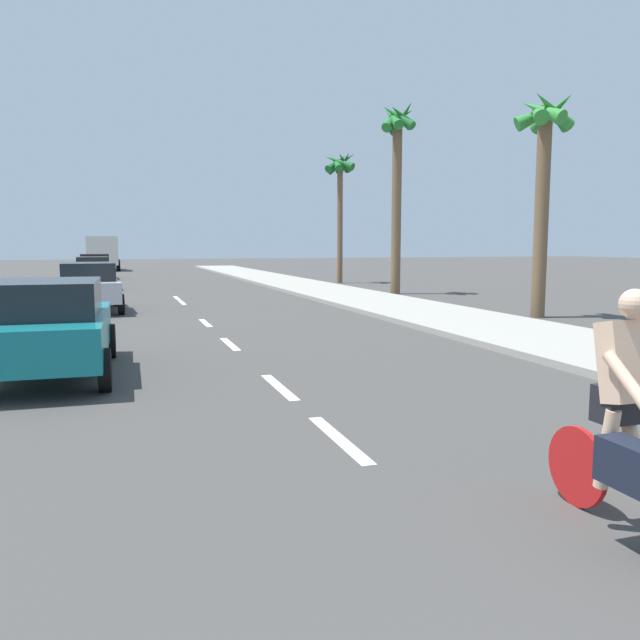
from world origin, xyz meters
name	(u,v)px	position (x,y,z in m)	size (l,w,h in m)	color
ground_plane	(197,315)	(0.00, 20.00, 0.00)	(160.00, 160.00, 0.00)	#423F3D
sidewalk_strip	(375,302)	(6.71, 22.00, 0.07)	(3.60, 80.00, 0.14)	#9E998E
lane_stripe_2	(339,438)	(0.00, 7.06, 0.00)	(0.16, 1.80, 0.01)	white
lane_stripe_3	(279,387)	(0.00, 9.76, 0.00)	(0.16, 1.80, 0.01)	white
lane_stripe_4	(230,344)	(0.00, 14.11, 0.00)	(0.16, 1.80, 0.01)	white
lane_stripe_5	(205,323)	(0.00, 18.03, 0.00)	(0.16, 1.80, 0.01)	white
lane_stripe_6	(182,302)	(0.00, 24.51, 0.00)	(0.16, 1.80, 0.01)	white
lane_stripe_7	(177,298)	(0.00, 26.63, 0.00)	(0.16, 1.80, 0.01)	white
cyclist	(628,426)	(1.21, 4.22, 0.83)	(0.62, 1.71, 1.82)	black
parked_car_teal	(48,325)	(-3.37, 11.68, 0.84)	(2.06, 4.36, 1.57)	#14727A
parked_car_silver	(88,285)	(-3.16, 22.27, 0.84)	(2.18, 4.40, 1.57)	#B7BABF
parked_car_yellow	(93,272)	(-3.35, 32.73, 0.83)	(1.89, 3.87, 1.57)	gold
parked_car_red	(95,266)	(-3.56, 42.93, 0.84)	(2.18, 4.55, 1.57)	red
delivery_truck	(103,252)	(-3.33, 56.60, 1.50)	(2.73, 6.26, 2.80)	beige
palm_tree_mid	(544,153)	(9.53, 16.40, 4.75)	(1.64, 1.73, 6.50)	brown
palm_tree_far	(397,154)	(9.30, 25.97, 5.98)	(1.75, 1.80, 8.27)	brown
palm_tree_distant	(340,177)	(9.67, 34.26, 5.85)	(1.92, 1.98, 7.35)	brown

